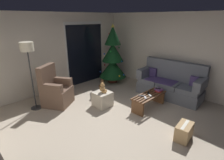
# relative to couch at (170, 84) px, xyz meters

# --- Properties ---
(ground_plane) EXTENTS (7.00, 7.00, 0.00)m
(ground_plane) POSITION_rel_couch_xyz_m (-2.32, -0.08, -0.40)
(ground_plane) COLOR #B2A38E
(wall_back) EXTENTS (5.72, 0.12, 2.50)m
(wall_back) POSITION_rel_couch_xyz_m (-2.32, 2.98, 0.85)
(wall_back) COLOR beige
(wall_back) RESTS_ON ground
(wall_right) EXTENTS (0.12, 6.00, 2.50)m
(wall_right) POSITION_rel_couch_xyz_m (0.54, -0.08, 0.85)
(wall_right) COLOR beige
(wall_right) RESTS_ON ground
(patio_door_frame) EXTENTS (1.60, 0.02, 2.20)m
(patio_door_frame) POSITION_rel_couch_xyz_m (-1.03, 2.91, 0.70)
(patio_door_frame) COLOR silver
(patio_door_frame) RESTS_ON ground
(patio_door_glass) EXTENTS (1.50, 0.02, 2.10)m
(patio_door_glass) POSITION_rel_couch_xyz_m (-1.03, 2.89, 0.65)
(patio_door_glass) COLOR black
(patio_door_glass) RESTS_ON ground
(couch) EXTENTS (0.91, 1.99, 1.08)m
(couch) POSITION_rel_couch_xyz_m (0.00, 0.00, 0.00)
(couch) COLOR slate
(couch) RESTS_ON ground
(coffee_table) EXTENTS (1.10, 0.40, 0.39)m
(coffee_table) POSITION_rel_couch_xyz_m (-1.13, 0.00, -0.14)
(coffee_table) COLOR brown
(coffee_table) RESTS_ON ground
(remote_white) EXTENTS (0.12, 0.15, 0.02)m
(remote_white) POSITION_rel_couch_xyz_m (-1.17, -0.04, 0.01)
(remote_white) COLOR silver
(remote_white) RESTS_ON coffee_table
(remote_graphite) EXTENTS (0.11, 0.16, 0.02)m
(remote_graphite) POSITION_rel_couch_xyz_m (-1.36, 0.09, 0.01)
(remote_graphite) COLOR #333338
(remote_graphite) RESTS_ON coffee_table
(remote_silver) EXTENTS (0.14, 0.14, 0.02)m
(remote_silver) POSITION_rel_couch_xyz_m (-1.38, -0.05, 0.01)
(remote_silver) COLOR #ADADB2
(remote_silver) RESTS_ON coffee_table
(remote_black) EXTENTS (0.15, 0.13, 0.02)m
(remote_black) POSITION_rel_couch_xyz_m (-1.09, 0.05, 0.01)
(remote_black) COLOR black
(remote_black) RESTS_ON coffee_table
(book_stack) EXTENTS (0.26, 0.22, 0.07)m
(book_stack) POSITION_rel_couch_xyz_m (-0.74, -0.05, 0.03)
(book_stack) COLOR #A32D28
(book_stack) RESTS_ON coffee_table
(cell_phone) EXTENTS (0.11, 0.16, 0.01)m
(cell_phone) POSITION_rel_couch_xyz_m (-0.75, -0.03, 0.07)
(cell_phone) COLOR black
(cell_phone) RESTS_ON book_stack
(christmas_tree) EXTENTS (1.00, 1.00, 2.13)m
(christmas_tree) POSITION_rel_couch_xyz_m (-0.36, 2.15, 0.54)
(christmas_tree) COLOR #4C1E19
(christmas_tree) RESTS_ON ground
(armchair) EXTENTS (0.94, 0.95, 1.13)m
(armchair) POSITION_rel_couch_xyz_m (-2.80, 1.97, 0.00)
(armchair) COLOR brown
(armchair) RESTS_ON ground
(floor_lamp) EXTENTS (0.32, 0.32, 1.78)m
(floor_lamp) POSITION_rel_couch_xyz_m (-3.32, 2.14, 1.11)
(floor_lamp) COLOR #2D2D30
(floor_lamp) RESTS_ON ground
(ottoman) EXTENTS (0.44, 0.44, 0.41)m
(ottoman) POSITION_rel_couch_xyz_m (-1.93, 0.98, -0.20)
(ottoman) COLOR beige
(ottoman) RESTS_ON ground
(teddy_bear_honey) EXTENTS (0.21, 0.22, 0.29)m
(teddy_bear_honey) POSITION_rel_couch_xyz_m (-1.93, 0.97, 0.13)
(teddy_bear_honey) COLOR tan
(teddy_bear_honey) RESTS_ON ottoman
(teddy_bear_chestnut_by_tree) EXTENTS (0.22, 0.21, 0.29)m
(teddy_bear_chestnut_by_tree) POSITION_rel_couch_xyz_m (-1.01, 2.05, -0.28)
(teddy_bear_chestnut_by_tree) COLOR brown
(teddy_bear_chestnut_by_tree) RESTS_ON ground
(cardboard_box_taped_mid_floor) EXTENTS (0.48, 0.31, 0.33)m
(cardboard_box_taped_mid_floor) POSITION_rel_couch_xyz_m (-1.71, -1.24, -0.24)
(cardboard_box_taped_mid_floor) COLOR tan
(cardboard_box_taped_mid_floor) RESTS_ON ground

